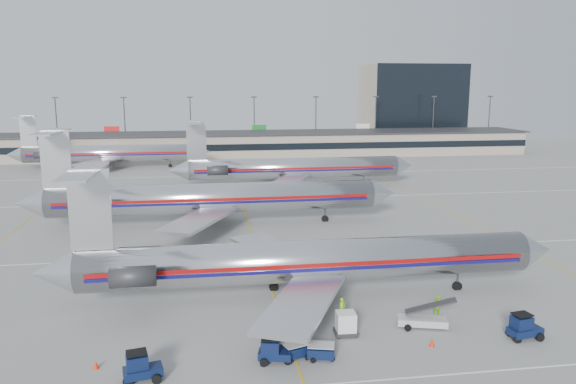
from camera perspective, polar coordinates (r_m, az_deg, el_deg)
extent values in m
plane|color=gray|center=(52.83, -1.85, -9.46)|extent=(260.00, 260.00, 0.00)
cube|color=silver|center=(62.26, -2.96, -6.30)|extent=(160.00, 0.15, 0.02)
cube|color=gray|center=(148.14, -6.40, 4.77)|extent=(160.00, 16.00, 6.00)
cube|color=black|center=(140.08, -6.27, 4.51)|extent=(160.00, 0.20, 1.60)
cube|color=#2D2D30|center=(147.86, -6.43, 5.96)|extent=(162.00, 17.00, 0.30)
cylinder|color=#38383D|center=(166.29, -22.43, 6.23)|extent=(0.30, 0.30, 15.00)
cube|color=#2D2D30|center=(165.97, -22.61, 8.84)|extent=(1.60, 0.40, 0.35)
cylinder|color=#38383D|center=(162.99, -16.23, 6.54)|extent=(0.30, 0.30, 15.00)
cube|color=#2D2D30|center=(162.66, -16.38, 9.20)|extent=(1.60, 0.40, 0.35)
cylinder|color=#38383D|center=(161.63, -9.86, 6.77)|extent=(0.30, 0.30, 15.00)
cube|color=#2D2D30|center=(161.31, -9.94, 9.46)|extent=(1.60, 0.40, 0.35)
cylinder|color=#38383D|center=(162.28, -3.44, 6.92)|extent=(0.30, 0.30, 15.00)
cube|color=#2D2D30|center=(161.95, -3.48, 9.61)|extent=(1.60, 0.40, 0.35)
cylinder|color=#38383D|center=(164.90, 2.84, 6.99)|extent=(0.30, 0.30, 15.00)
cube|color=#2D2D30|center=(164.58, 2.87, 9.63)|extent=(1.60, 0.40, 0.35)
cylinder|color=#38383D|center=(169.40, 8.86, 6.98)|extent=(0.30, 0.30, 15.00)
cube|color=#2D2D30|center=(169.09, 8.94, 9.55)|extent=(1.60, 0.40, 0.35)
cylinder|color=#38383D|center=(175.64, 14.51, 6.89)|extent=(0.30, 0.30, 15.00)
cube|color=#2D2D30|center=(175.34, 14.63, 9.37)|extent=(1.60, 0.40, 0.35)
cylinder|color=#38383D|center=(183.44, 19.73, 6.76)|extent=(0.30, 0.30, 15.00)
cube|color=#2D2D30|center=(183.15, 19.88, 9.13)|extent=(1.60, 0.40, 0.35)
cube|color=tan|center=(189.86, 12.40, 8.76)|extent=(30.00, 20.00, 25.00)
cylinder|color=silver|center=(48.73, 2.30, -7.00)|extent=(38.82, 3.59, 3.59)
cone|color=silver|center=(56.46, 23.78, -5.44)|extent=(3.11, 3.59, 3.59)
cone|color=silver|center=(49.45, -22.77, -7.59)|extent=(3.49, 3.59, 3.59)
cube|color=maroon|center=(47.00, 2.73, -7.49)|extent=(36.88, 0.05, 0.34)
cube|color=#100C57|center=(47.13, 2.72, -7.94)|extent=(36.88, 0.05, 0.27)
cube|color=silver|center=(55.13, -1.04, -5.93)|extent=(9.03, 13.16, 0.31)
cube|color=silver|center=(42.44, 1.45, -11.14)|extent=(9.03, 13.16, 0.31)
cube|color=silver|center=(47.45, -19.46, -1.73)|extent=(3.30, 0.24, 6.60)
cube|color=silver|center=(46.97, -20.05, 1.96)|extent=(2.33, 10.19, 0.17)
cylinder|color=#2D2D30|center=(50.78, -14.77, -6.28)|extent=(3.49, 1.65, 1.65)
cylinder|color=#2D2D30|center=(45.54, -15.48, -8.29)|extent=(3.49, 1.65, 1.65)
cylinder|color=#2D2D30|center=(53.72, 16.83, -8.68)|extent=(0.19, 0.19, 1.60)
cylinder|color=#2D2D30|center=(46.99, -0.72, -11.04)|extent=(0.19, 0.19, 1.60)
cylinder|color=#2D2D30|center=(51.31, -1.45, -9.13)|extent=(0.19, 0.19, 1.60)
cylinder|color=black|center=(53.87, 16.81, -9.14)|extent=(0.87, 0.29, 0.87)
cylinder|color=silver|center=(74.40, -7.41, -0.62)|extent=(42.36, 3.92, 3.92)
cone|color=silver|center=(78.25, 9.57, -0.11)|extent=(3.39, 3.92, 3.92)
cone|color=silver|center=(77.48, -24.74, -1.07)|extent=(3.81, 3.92, 3.92)
cube|color=maroon|center=(72.44, -7.38, -0.80)|extent=(40.24, 0.05, 0.37)
cube|color=#100C57|center=(72.53, -7.37, -1.12)|extent=(40.24, 0.05, 0.30)
cube|color=silver|center=(81.87, -9.00, -0.37)|extent=(9.85, 14.36, 0.34)
cube|color=silver|center=(67.37, -9.04, -2.78)|extent=(9.85, 14.36, 0.34)
cube|color=silver|center=(75.72, -22.53, 3.11)|extent=(3.60, 0.26, 7.20)
cube|color=silver|center=(75.47, -22.95, 5.65)|extent=(2.54, 11.12, 0.19)
cylinder|color=#2D2D30|center=(78.63, -19.12, -0.28)|extent=(3.81, 1.80, 1.80)
cylinder|color=#2D2D30|center=(72.82, -19.96, -1.17)|extent=(3.81, 1.80, 1.80)
cylinder|color=#2D2D30|center=(76.73, 3.78, -2.36)|extent=(0.21, 0.21, 1.75)
cylinder|color=#2D2D30|center=(72.54, -9.82, -3.27)|extent=(0.21, 0.21, 1.75)
cylinder|color=#2D2D30|center=(77.49, -9.76, -2.37)|extent=(0.21, 0.21, 1.75)
cylinder|color=black|center=(76.85, 3.78, -2.73)|extent=(0.95, 0.32, 0.95)
cylinder|color=silver|center=(102.21, 0.69, 2.45)|extent=(38.14, 3.71, 3.71)
cone|color=silver|center=(107.49, 11.64, 2.64)|extent=(3.21, 3.71, 3.71)
cone|color=silver|center=(100.97, -11.09, 2.15)|extent=(3.61, 3.71, 3.71)
cube|color=maroon|center=(100.36, 0.86, 2.39)|extent=(36.23, 0.05, 0.35)
cube|color=#100C57|center=(100.42, 0.86, 2.16)|extent=(36.23, 0.05, 0.28)
cube|color=silver|center=(108.93, -0.95, 2.43)|extent=(9.33, 13.61, 0.32)
cube|color=silver|center=(95.19, 0.18, 1.23)|extent=(9.33, 13.61, 0.32)
cube|color=silver|center=(100.24, -9.30, 5.18)|extent=(3.41, 0.25, 6.82)
cube|color=silver|center=(100.00, -9.53, 7.01)|extent=(2.41, 10.54, 0.18)
cylinder|color=#2D2D30|center=(103.69, -7.26, 2.65)|extent=(3.61, 1.71, 1.71)
cylinder|color=#2D2D30|center=(98.03, -7.17, 2.19)|extent=(3.61, 1.71, 1.71)
cylinder|color=#2D2D30|center=(105.51, 7.70, 1.14)|extent=(0.20, 0.20, 1.66)
cylinder|color=#2D2D30|center=(99.84, -0.79, 0.69)|extent=(0.20, 0.20, 1.66)
cylinder|color=#2D2D30|center=(104.54, -1.16, 1.15)|extent=(0.20, 0.20, 1.66)
cylinder|color=black|center=(105.59, 7.69, 0.89)|extent=(0.90, 0.30, 0.90)
cylinder|color=silver|center=(131.51, -17.50, 3.78)|extent=(37.36, 3.64, 3.64)
cone|color=silver|center=(129.95, -8.63, 4.08)|extent=(3.15, 3.64, 3.64)
cone|color=silver|center=(136.17, -26.04, 3.41)|extent=(3.54, 3.64, 3.64)
cube|color=maroon|center=(129.70, -17.63, 3.75)|extent=(35.49, 0.05, 0.34)
cube|color=#100C57|center=(129.75, -17.62, 3.58)|extent=(35.49, 0.05, 0.28)
cube|color=silver|center=(138.69, -17.86, 3.69)|extent=(9.14, 13.33, 0.31)
cube|color=silver|center=(125.22, -18.83, 2.92)|extent=(9.14, 13.33, 0.31)
cube|color=silver|center=(134.77, -24.90, 5.65)|extent=(3.34, 0.25, 6.68)
cube|color=silver|center=(134.66, -25.13, 6.97)|extent=(2.36, 10.32, 0.18)
cylinder|color=#2D2D30|center=(136.98, -23.04, 3.80)|extent=(3.54, 1.67, 1.67)
cylinder|color=#2D2D30|center=(131.60, -23.63, 3.51)|extent=(3.54, 1.67, 1.67)
cylinder|color=#2D2D30|center=(130.49, -11.88, 2.83)|extent=(0.20, 0.20, 1.62)
cylinder|color=#2D2D30|center=(130.02, -18.88, 2.46)|extent=(0.20, 0.20, 1.62)
cylinder|color=#2D2D30|center=(134.62, -18.53, 2.74)|extent=(0.20, 0.20, 1.62)
cylinder|color=black|center=(130.55, -11.87, 2.63)|extent=(0.88, 0.29, 0.88)
cube|color=#091436|center=(38.05, -14.52, -17.24)|extent=(2.60, 1.68, 0.55)
cube|color=#091436|center=(37.79, -15.09, -16.36)|extent=(1.51, 1.34, 0.98)
cube|color=black|center=(37.50, -15.14, -15.46)|extent=(1.44, 1.28, 0.09)
cylinder|color=black|center=(38.59, -13.07, -17.25)|extent=(0.61, 0.20, 0.61)
cylinder|color=black|center=(37.63, -13.20, -18.02)|extent=(0.61, 0.20, 0.61)
cylinder|color=black|center=(38.77, -15.76, -17.24)|extent=(0.61, 0.20, 0.61)
cylinder|color=black|center=(37.82, -15.97, -18.01)|extent=(0.61, 0.20, 0.61)
cube|color=#091436|center=(39.07, -1.34, -16.17)|extent=(2.39, 1.56, 0.50)
cube|color=#091436|center=(38.77, -1.80, -15.41)|extent=(1.39, 1.24, 0.90)
cube|color=black|center=(38.51, -1.80, -14.61)|extent=(1.33, 1.18, 0.08)
cylinder|color=black|center=(39.74, -0.24, -16.12)|extent=(0.56, 0.18, 0.56)
cylinder|color=black|center=(38.86, -0.01, -16.78)|extent=(0.56, 0.18, 0.56)
cylinder|color=black|center=(39.56, -2.63, -16.27)|extent=(0.56, 0.18, 0.56)
cylinder|color=black|center=(38.67, -2.46, -16.93)|extent=(0.56, 0.18, 0.56)
cube|color=#091436|center=(45.64, 22.94, -12.88)|extent=(2.59, 1.60, 0.55)
cube|color=#091436|center=(45.22, 22.64, -12.17)|extent=(1.49, 1.31, 0.99)
cube|color=black|center=(44.97, 22.70, -11.39)|extent=(1.42, 1.24, 0.09)
cylinder|color=black|center=(46.62, 23.50, -12.81)|extent=(0.62, 0.20, 0.62)
cylinder|color=black|center=(45.78, 24.24, -13.32)|extent=(0.62, 0.20, 0.62)
cylinder|color=black|center=(45.75, 21.58, -13.13)|extent=(0.62, 0.20, 0.62)
cylinder|color=black|center=(44.89, 22.30, -13.65)|extent=(0.62, 0.20, 0.62)
cube|color=#091436|center=(39.71, 0.83, -15.74)|extent=(2.15, 1.79, 0.68)
cube|color=#A8A8A8|center=(39.50, 0.83, -15.11)|extent=(2.15, 1.79, 0.06)
cylinder|color=black|center=(40.45, 1.68, -15.79)|extent=(0.35, 0.14, 0.35)
cylinder|color=black|center=(39.51, 1.97, -16.47)|extent=(0.35, 0.14, 0.35)
cylinder|color=black|center=(40.25, -0.29, -15.92)|extent=(0.35, 0.14, 0.35)
cylinder|color=black|center=(39.31, -0.05, -16.61)|extent=(0.35, 0.14, 0.35)
cube|color=#091436|center=(39.59, 3.39, -15.86)|extent=(2.05, 1.66, 0.66)
cube|color=#A8A8A8|center=(39.38, 3.40, -15.25)|extent=(2.05, 1.66, 0.06)
cylinder|color=black|center=(40.33, 4.18, -15.90)|extent=(0.34, 0.13, 0.34)
cylinder|color=black|center=(39.43, 4.53, -16.56)|extent=(0.34, 0.13, 0.34)
cylinder|color=black|center=(40.08, 2.26, -16.06)|extent=(0.34, 0.13, 0.34)
cylinder|color=black|center=(39.18, 2.56, -16.73)|extent=(0.34, 0.13, 0.34)
cube|color=#2D2D30|center=(43.17, 5.87, -13.96)|extent=(1.74, 1.47, 0.28)
cube|color=silver|center=(42.83, 5.89, -12.94)|extent=(1.45, 1.37, 1.40)
cylinder|color=black|center=(43.87, 6.53, -13.74)|extent=(0.22, 0.11, 0.22)
cylinder|color=black|center=(42.89, 6.93, -14.34)|extent=(0.22, 0.11, 0.22)
cylinder|color=black|center=(43.57, 4.82, -13.88)|extent=(0.22, 0.11, 0.22)
cylinder|color=black|center=(42.58, 5.19, -14.50)|extent=(0.22, 0.11, 0.22)
cube|color=#A8A8A8|center=(45.35, 13.47, -12.64)|extent=(3.98, 2.34, 0.52)
cube|color=#2D2D30|center=(45.12, 14.29, -11.15)|extent=(3.91, 1.96, 1.34)
cylinder|color=black|center=(46.41, 14.77, -12.42)|extent=(0.52, 0.17, 0.52)
cylinder|color=black|center=(45.45, 15.36, -12.96)|extent=(0.52, 0.17, 0.52)
cylinder|color=black|center=(45.45, 11.56, -12.79)|extent=(0.52, 0.17, 0.52)
cylinder|color=black|center=(44.47, 12.08, -13.35)|extent=(0.52, 0.17, 0.52)
imported|color=#80CD13|center=(45.71, 5.53, -11.67)|extent=(0.74, 0.68, 1.71)
imported|color=#91EE16|center=(47.29, 15.01, -11.16)|extent=(1.02, 0.89, 1.79)
cone|color=red|center=(42.50, 14.43, -14.61)|extent=(0.43, 0.43, 0.55)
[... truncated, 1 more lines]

